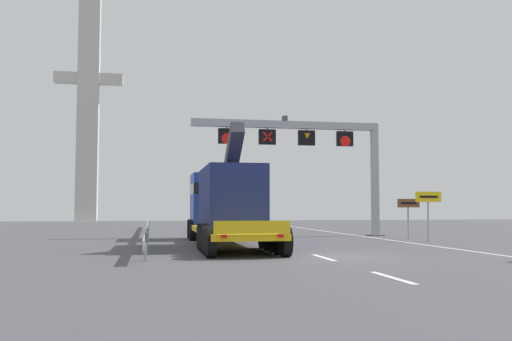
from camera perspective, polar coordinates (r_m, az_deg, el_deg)
ground at (r=20.60m, az=8.18°, el=-8.68°), size 112.00×112.00×0.00m
lane_markings at (r=34.20m, az=-0.44°, el=-6.74°), size 0.20×42.97×0.01m
edge_line_right at (r=33.98m, az=11.60°, el=-6.68°), size 0.20×63.00×0.01m
overhead_lane_gantry at (r=34.99m, az=5.60°, el=2.79°), size 12.04×0.90×7.40m
heavy_haul_truck_yellow at (r=27.41m, az=-3.28°, el=-3.32°), size 3.07×14.08×5.30m
exit_sign_yellow at (r=30.83m, az=17.09°, el=-3.24°), size 1.43×0.15×2.60m
tourist_info_sign_brown at (r=33.01m, az=15.21°, el=-3.78°), size 1.32×0.15×2.26m
guardrail_left at (r=34.52m, az=-11.00°, el=-5.72°), size 0.13×34.12×0.76m
bridge_pylon_distant at (r=79.81m, az=-16.65°, el=6.58°), size 9.00×2.00×31.01m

